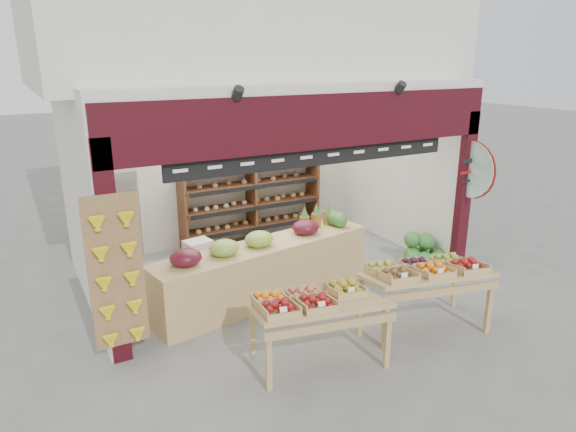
% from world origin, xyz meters
% --- Properties ---
extents(ground, '(60.00, 60.00, 0.00)m').
position_xyz_m(ground, '(0.00, 0.00, 0.00)').
color(ground, '#61615D').
rests_on(ground, ground).
extents(shop_structure, '(6.36, 5.12, 5.40)m').
position_xyz_m(shop_structure, '(0.00, 1.61, 3.92)').
color(shop_structure, silver).
rests_on(shop_structure, ground).
extents(banana_board, '(0.60, 0.15, 1.80)m').
position_xyz_m(banana_board, '(-2.73, -1.17, 1.12)').
color(banana_board, '#976F44').
rests_on(banana_board, ground).
extents(gift_sign, '(0.04, 0.93, 0.92)m').
position_xyz_m(gift_sign, '(2.75, -1.15, 1.75)').
color(gift_sign, '#C1F2DA').
rests_on(gift_sign, ground).
extents(back_shelving, '(2.80, 0.46, 1.74)m').
position_xyz_m(back_shelving, '(0.38, 1.97, 1.06)').
color(back_shelving, brown).
rests_on(back_shelving, ground).
extents(refrigerator, '(0.68, 0.68, 1.71)m').
position_xyz_m(refrigerator, '(-2.16, 1.82, 0.85)').
color(refrigerator, silver).
rests_on(refrigerator, ground).
extents(cardboard_stack, '(1.04, 0.77, 0.70)m').
position_xyz_m(cardboard_stack, '(-1.00, 0.67, 0.26)').
color(cardboard_stack, silver).
rests_on(cardboard_stack, ground).
extents(mid_counter, '(3.52, 1.20, 1.08)m').
position_xyz_m(mid_counter, '(-0.56, -0.45, 0.47)').
color(mid_counter, tan).
rests_on(mid_counter, ground).
extents(display_table_left, '(1.66, 1.13, 0.98)m').
position_xyz_m(display_table_left, '(-0.82, -2.16, 0.75)').
color(display_table_left, tan).
rests_on(display_table_left, ground).
extents(display_table_right, '(1.73, 1.22, 1.01)m').
position_xyz_m(display_table_right, '(0.92, -2.18, 0.79)').
color(display_table_right, tan).
rests_on(display_table_right, ground).
extents(watermelon_pile, '(0.71, 0.73, 0.56)m').
position_xyz_m(watermelon_pile, '(2.45, -0.59, 0.21)').
color(watermelon_pile, '#1D531B').
rests_on(watermelon_pile, ground).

